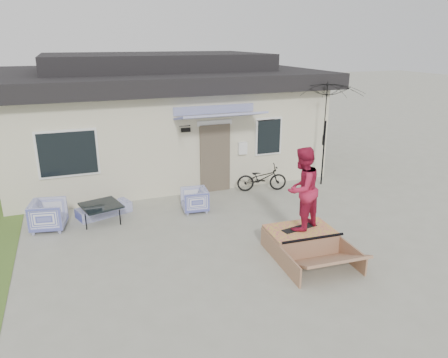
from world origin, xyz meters
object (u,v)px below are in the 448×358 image
object	(u,v)px
skateboard	(299,227)
skater	(302,187)
armchair_right	(195,199)
armchair_left	(48,214)
loveseat	(104,205)
coffee_table	(102,213)
skate_ramp	(300,239)
bicycle	(262,175)
patio_umbrella	(325,132)

from	to	relation	value
skateboard	skater	bearing A→B (deg)	-100.31
armchair_right	armchair_left	bearing A→B (deg)	-86.40
loveseat	skateboard	world-z (taller)	loveseat
coffee_table	skate_ramp	world-z (taller)	skate_ramp
armchair_left	bicycle	size ratio (longest dim) A/B	0.52
loveseat	skateboard	size ratio (longest dim) A/B	1.63
armchair_right	skater	size ratio (longest dim) A/B	0.38
armchair_right	bicycle	distance (m)	2.58
loveseat	coffee_table	distance (m)	0.39
coffee_table	loveseat	bearing A→B (deg)	76.25
skate_ramp	skater	bearing A→B (deg)	90.00
bicycle	skater	bearing A→B (deg)	-179.30
coffee_table	skate_ramp	size ratio (longest dim) A/B	0.48
patio_umbrella	skateboard	xyz separation A→B (m)	(-2.95, -3.64, -1.24)
bicycle	skater	distance (m)	3.99
armchair_right	skate_ramp	xyz separation A→B (m)	(1.58, -2.98, -0.11)
coffee_table	skate_ramp	bearing A→B (deg)	-38.03
loveseat	armchair_left	xyz separation A→B (m)	(-1.36, -0.41, 0.13)
bicycle	skateboard	distance (m)	3.87
loveseat	bicycle	distance (m)	4.83
skateboard	skater	distance (m)	0.96
armchair_left	patio_umbrella	bearing A→B (deg)	-75.23
loveseat	skate_ramp	world-z (taller)	loveseat
armchair_right	skateboard	bearing A→B (deg)	34.14
armchair_left	skater	bearing A→B (deg)	-109.13
skate_ramp	armchair_left	bearing A→B (deg)	152.51
coffee_table	skater	size ratio (longest dim) A/B	0.50
skate_ramp	skateboard	distance (m)	0.27
armchair_right	skate_ramp	bearing A→B (deg)	33.71
coffee_table	bicycle	distance (m)	4.96
coffee_table	bicycle	xyz separation A→B (m)	(4.91, 0.65, 0.27)
armchair_right	skateboard	size ratio (longest dim) A/B	0.81
armchair_left	armchair_right	xyz separation A→B (m)	(3.74, -0.14, -0.06)
armchair_right	patio_umbrella	size ratio (longest dim) A/B	0.31
loveseat	armchair_left	distance (m)	1.43
armchair_left	coffee_table	size ratio (longest dim) A/B	0.88
patio_umbrella	skateboard	world-z (taller)	patio_umbrella
bicycle	skateboard	xyz separation A→B (m)	(-0.85, -3.77, 0.01)
loveseat	patio_umbrella	size ratio (longest dim) A/B	0.63
bicycle	skateboard	size ratio (longest dim) A/B	1.79
armchair_left	patio_umbrella	size ratio (longest dim) A/B	0.36
skater	armchair_left	bearing A→B (deg)	-55.96
loveseat	bicycle	world-z (taller)	bicycle
coffee_table	patio_umbrella	world-z (taller)	patio_umbrella
armchair_right	skater	distance (m)	3.52
patio_umbrella	armchair_right	bearing A→B (deg)	-171.19
patio_umbrella	skate_ramp	distance (m)	4.96
patio_umbrella	skateboard	distance (m)	4.84
coffee_table	patio_umbrella	xyz separation A→B (m)	(7.00, 0.52, 1.52)
patio_umbrella	skate_ramp	world-z (taller)	patio_umbrella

